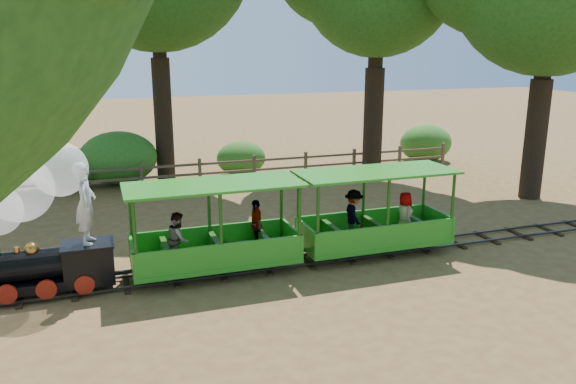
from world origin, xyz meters
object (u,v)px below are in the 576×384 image
object	(u,v)px
locomotive	(35,211)
carriage_rear	(374,222)
fence	(228,168)
carriage_front	(215,240)

from	to	relation	value
locomotive	carriage_rear	bearing A→B (deg)	-0.54
carriage_rear	fence	distance (m)	8.18
carriage_front	fence	size ratio (longest dim) A/B	0.21
carriage_front	carriage_rear	xyz separation A→B (m)	(3.81, -0.01, 0.02)
fence	locomotive	bearing A→B (deg)	-125.11
carriage_rear	carriage_front	bearing A→B (deg)	179.92
carriage_rear	fence	size ratio (longest dim) A/B	0.21
locomotive	carriage_front	size ratio (longest dim) A/B	0.84
locomotive	fence	world-z (taller)	locomotive
carriage_rear	fence	xyz separation A→B (m)	(-1.71, 8.00, -0.23)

